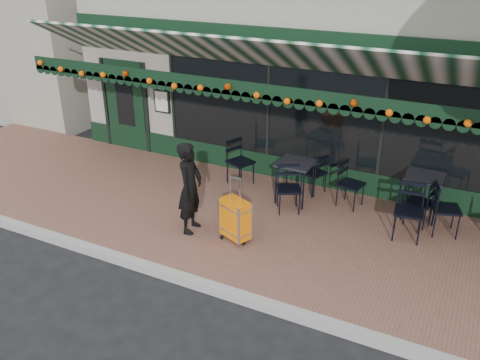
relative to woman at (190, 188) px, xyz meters
The scene contains 16 objects.
ground 1.97m from the woman, 43.57° to the right, with size 80.00×80.00×0.00m, color black.
sidewalk 1.74m from the woman, 33.66° to the left, with size 18.00×4.00×0.15m, color brown.
curb 1.98m from the woman, 45.45° to the right, with size 18.00×0.16×0.15m, color #9E9E99.
restaurant_building 6.89m from the woman, 79.48° to the left, with size 12.00×9.60×4.50m.
neighbor_building_left 13.67m from the woman, 149.88° to the left, with size 12.00×8.00×4.80m, color #9D968A.
woman is the anchor object (origin of this frame).
suitcase 0.96m from the woman, ahead, with size 0.59×0.46×1.18m.
cafe_table_a 4.28m from the woman, 33.49° to the left, with size 0.67×0.67×0.83m.
cafe_table_b 2.26m from the woman, 57.14° to the left, with size 0.68×0.68×0.84m.
chair_a_left 4.14m from the woman, 29.64° to the left, with size 0.43×0.43×0.86m, color black, non-canonical shape.
chair_a_right 4.48m from the woman, 25.16° to the left, with size 0.48×0.48×0.95m, color black, non-canonical shape.
chair_a_front 3.79m from the woman, 22.57° to the left, with size 0.50×0.50×1.00m, color black, non-canonical shape.
chair_b_left 2.86m from the woman, 59.51° to the left, with size 0.43×0.43×0.86m, color black, non-canonical shape.
chair_b_right 3.18m from the woman, 43.77° to the left, with size 0.45×0.45×0.91m, color black, non-canonical shape.
chair_b_front 1.97m from the woman, 48.41° to the left, with size 0.45×0.45×0.91m, color black, non-canonical shape.
chair_solo 2.18m from the woman, 92.63° to the left, with size 0.49×0.49×0.97m, color black, non-canonical shape.
Camera 1 is at (3.10, -5.52, 4.81)m, focal length 38.00 mm.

